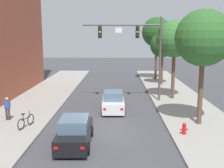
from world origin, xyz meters
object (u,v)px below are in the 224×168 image
at_px(car_following_black, 75,132).
at_px(pedestrian_sidewalk_left_walker, 7,107).
at_px(street_tree_farthest, 157,32).
at_px(traffic_signal_mast, 138,43).
at_px(street_tree_second, 175,39).
at_px(fire_hydrant, 184,129).
at_px(street_tree_nearest, 204,38).
at_px(bicycle_leaning, 26,121).
at_px(car_lead_white, 113,102).
at_px(street_tree_third, 162,45).

bearing_deg(car_following_black, pedestrian_sidewalk_left_walker, 143.07).
bearing_deg(street_tree_farthest, traffic_signal_mast, -105.02).
height_order(car_following_black, street_tree_second, street_tree_second).
xyz_separation_m(traffic_signal_mast, fire_hydrant, (2.20, -8.91, -4.86)).
bearing_deg(street_tree_nearest, street_tree_farthest, 90.94).
distance_m(pedestrian_sidewalk_left_walker, bicycle_leaning, 2.39).
height_order(pedestrian_sidewalk_left_walker, street_tree_nearest, street_tree_nearest).
height_order(traffic_signal_mast, car_lead_white, traffic_signal_mast).
xyz_separation_m(pedestrian_sidewalk_left_walker, street_tree_nearest, (13.23, -0.53, 4.78)).
bearing_deg(street_tree_nearest, street_tree_third, 90.52).
height_order(fire_hydrant, street_tree_nearest, street_tree_nearest).
bearing_deg(street_tree_farthest, street_tree_nearest, -89.06).
xyz_separation_m(car_lead_white, street_tree_nearest, (5.86, -3.73, 5.12)).
bearing_deg(street_tree_third, fire_hydrant, -94.41).
bearing_deg(pedestrian_sidewalk_left_walker, bicycle_leaning, -40.25).
distance_m(car_lead_white, street_tree_third, 13.65).
distance_m(car_following_black, pedestrian_sidewalk_left_walker, 6.71).
height_order(bicycle_leaning, street_tree_second, street_tree_second).
height_order(bicycle_leaning, street_tree_third, street_tree_third).
bearing_deg(traffic_signal_mast, pedestrian_sidewalk_left_walker, -146.64).
xyz_separation_m(traffic_signal_mast, bicycle_leaning, (-7.76, -7.79, -4.82)).
bearing_deg(car_following_black, street_tree_farthest, 71.71).
relative_size(car_lead_white, pedestrian_sidewalk_left_walker, 2.60).
xyz_separation_m(street_tree_second, street_tree_farthest, (-0.03, 11.68, 0.75)).
relative_size(fire_hydrant, street_tree_nearest, 0.10).
bearing_deg(car_following_black, traffic_signal_mast, 67.89).
bearing_deg(traffic_signal_mast, street_tree_third, 67.58).
bearing_deg(street_tree_nearest, pedestrian_sidewalk_left_walker, 177.72).
relative_size(pedestrian_sidewalk_left_walker, fire_hydrant, 2.28).
height_order(fire_hydrant, street_tree_farthest, street_tree_farthest).
height_order(pedestrian_sidewalk_left_walker, fire_hydrant, pedestrian_sidewalk_left_walker).
xyz_separation_m(car_lead_white, car_following_black, (-2.01, -7.23, 0.00)).
relative_size(pedestrian_sidewalk_left_walker, street_tree_third, 0.26).
xyz_separation_m(car_following_black, bicycle_leaning, (-3.58, 2.52, -0.18)).
xyz_separation_m(bicycle_leaning, fire_hydrant, (9.96, -1.12, -0.03)).
xyz_separation_m(car_following_black, fire_hydrant, (6.39, 1.40, -0.22)).
bearing_deg(pedestrian_sidewalk_left_walker, fire_hydrant, -12.60).
relative_size(car_following_black, street_tree_second, 0.58).
height_order(pedestrian_sidewalk_left_walker, bicycle_leaning, pedestrian_sidewalk_left_walker).
bearing_deg(street_tree_farthest, pedestrian_sidewalk_left_walker, -124.42).
height_order(traffic_signal_mast, fire_hydrant, traffic_signal_mast).
distance_m(bicycle_leaning, street_tree_third, 20.38).
xyz_separation_m(street_tree_nearest, street_tree_second, (-0.29, 7.69, -0.13)).
xyz_separation_m(bicycle_leaning, street_tree_nearest, (11.45, 0.98, 5.30)).
xyz_separation_m(traffic_signal_mast, car_lead_white, (-2.17, -3.08, -4.64)).
bearing_deg(street_tree_second, bicycle_leaning, -142.17).
xyz_separation_m(car_lead_white, street_tree_third, (5.72, 11.68, 4.15)).
distance_m(traffic_signal_mast, car_following_black, 12.05).
height_order(fire_hydrant, street_tree_second, street_tree_second).
bearing_deg(fire_hydrant, pedestrian_sidewalk_left_walker, 167.40).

